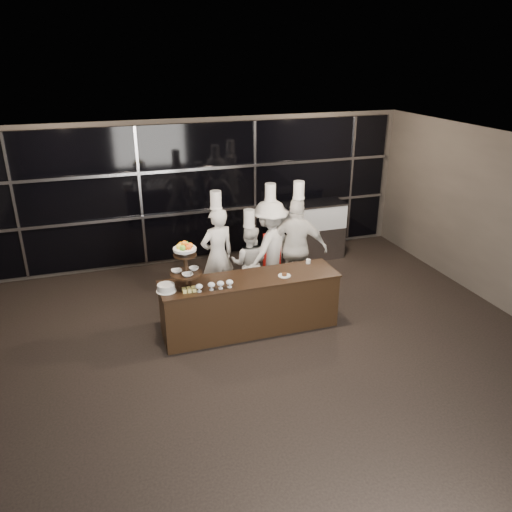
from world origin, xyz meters
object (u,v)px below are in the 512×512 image
object	(u,v)px
buffet_counter	(250,304)
layer_cake	(166,288)
chef_c	(270,248)
chef_b	(249,262)
chef_d	(297,247)
chef_a	(218,254)
display_case	(313,228)
display_stand	(185,261)

from	to	relation	value
buffet_counter	layer_cake	distance (m)	1.41
chef_c	chef_b	bearing A→B (deg)	-167.33
layer_cake	chef_b	size ratio (longest dim) A/B	0.18
chef_b	chef_d	xyz separation A→B (m)	(0.86, -0.12, 0.22)
chef_c	layer_cake	bearing A→B (deg)	-149.85
buffet_counter	layer_cake	size ratio (longest dim) A/B	9.47
chef_a	chef_b	world-z (taller)	chef_a
layer_cake	chef_b	xyz separation A→B (m)	(1.64, 1.10, -0.26)
buffet_counter	layer_cake	bearing A→B (deg)	-177.83
chef_a	chef_b	distance (m)	0.59
chef_b	chef_c	xyz separation A→B (m)	(0.42, 0.09, 0.19)
layer_cake	display_case	world-z (taller)	display_case
display_case	chef_a	world-z (taller)	chef_a
display_case	chef_d	distance (m)	1.90
chef_b	chef_c	size ratio (longest dim) A/B	0.81
buffet_counter	chef_c	bearing A→B (deg)	57.07
layer_cake	chef_d	world-z (taller)	chef_d
layer_cake	chef_d	xyz separation A→B (m)	(2.50, 0.98, -0.03)
chef_d	chef_b	bearing A→B (deg)	172.01
display_stand	buffet_counter	bearing A→B (deg)	0.01
display_stand	chef_d	size ratio (longest dim) A/B	0.35
chef_a	chef_b	bearing A→B (deg)	-11.08
display_stand	chef_a	distance (m)	1.46
layer_cake	chef_c	world-z (taller)	chef_c
display_case	layer_cake	bearing A→B (deg)	-144.19
chef_b	chef_a	bearing A→B (deg)	168.92
chef_b	chef_d	world-z (taller)	chef_d
layer_cake	display_case	distance (m)	4.37
chef_b	chef_c	world-z (taller)	chef_c
chef_a	chef_c	distance (m)	0.97
layer_cake	chef_a	size ratio (longest dim) A/B	0.15
buffet_counter	display_case	bearing A→B (deg)	48.43
chef_a	chef_d	xyz separation A→B (m)	(1.41, -0.23, 0.04)
buffet_counter	chef_b	world-z (taller)	chef_b
chef_c	display_case	bearing A→B (deg)	42.55
buffet_counter	chef_d	size ratio (longest dim) A/B	1.32
chef_d	chef_c	bearing A→B (deg)	154.04
layer_cake	chef_d	bearing A→B (deg)	21.42
chef_c	chef_d	distance (m)	0.49
chef_a	display_case	bearing A→B (deg)	28.71
display_case	chef_a	bearing A→B (deg)	-151.29
display_stand	layer_cake	bearing A→B (deg)	-171.08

